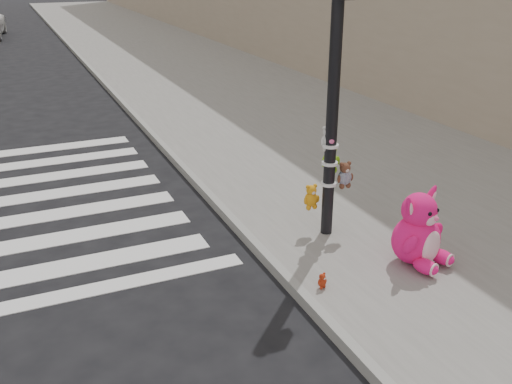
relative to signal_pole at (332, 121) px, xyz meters
name	(u,v)px	position (x,y,z in m)	size (l,w,h in m)	color
ground	(191,364)	(-2.62, -1.82, -1.78)	(120.00, 120.00, 0.00)	black
sidewalk_near	(253,100)	(2.38, 8.18, -1.71)	(7.00, 80.00, 0.14)	slate
curb_edge	(131,112)	(-1.07, 8.18, -1.71)	(0.12, 80.00, 0.15)	gray
signal_pole	(332,121)	(0.00, 0.00, 0.00)	(0.68, 0.50, 4.00)	black
pink_bunny	(419,234)	(0.59, -1.25, -1.22)	(0.81, 0.89, 1.02)	#FF1575
red_teddy	(322,281)	(-0.82, -1.30, -1.54)	(0.14, 0.09, 0.20)	#AC2A11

